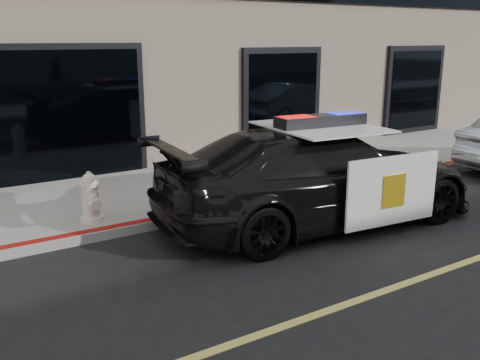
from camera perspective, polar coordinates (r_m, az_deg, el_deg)
ground at (r=6.28m, az=9.52°, el=-13.57°), size 120.00×120.00×0.00m
sidewalk_n at (r=10.44m, az=-10.00°, el=-1.43°), size 60.00×3.50×0.15m
police_car at (r=8.80m, az=8.42°, el=0.50°), size 3.26×5.91×1.80m
fire_hydrant at (r=8.73m, az=-15.63°, el=-1.91°), size 0.36×0.51×0.80m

